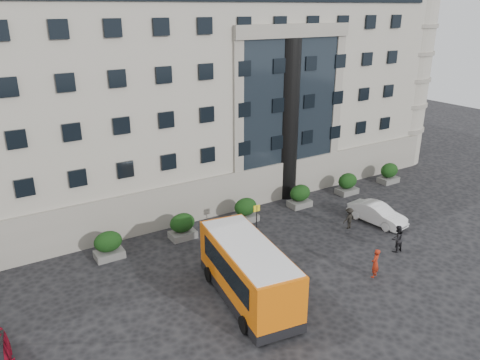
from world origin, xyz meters
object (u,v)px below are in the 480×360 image
at_px(pedestrian_b, 397,239).
at_px(hedge_d, 300,196).
at_px(hedge_b, 182,226).
at_px(pedestrian_a, 375,263).
at_px(hedge_c, 246,210).
at_px(white_taxi, 377,214).
at_px(bus_stop_sign, 257,216).
at_px(pedestrian_c, 349,218).
at_px(hedge_a, 108,245).
at_px(minibus, 248,270).
at_px(hedge_e, 347,184).
at_px(hedge_f, 389,173).

bearing_deg(pedestrian_b, hedge_d, -82.82).
distance_m(hedge_b, pedestrian_a, 13.02).
xyz_separation_m(hedge_d, pedestrian_a, (-2.85, -10.61, -0.02)).
relative_size(hedge_c, white_taxi, 0.41).
relative_size(bus_stop_sign, pedestrian_c, 1.58).
distance_m(bus_stop_sign, white_taxi, 9.48).
height_order(hedge_d, pedestrian_c, hedge_d).
relative_size(pedestrian_a, pedestrian_c, 1.14).
distance_m(hedge_a, hedge_b, 5.20).
bearing_deg(white_taxi, hedge_d, 111.04).
bearing_deg(hedge_b, minibus, -90.62).
height_order(minibus, pedestrian_a, minibus).
relative_size(white_taxi, pedestrian_c, 2.81).
bearing_deg(hedge_a, white_taxi, -16.35).
xyz_separation_m(minibus, pedestrian_b, (11.20, -0.68, -0.89)).
bearing_deg(hedge_d, pedestrian_a, -105.04).
bearing_deg(pedestrian_c, white_taxi, 165.30).
bearing_deg(hedge_b, pedestrian_a, -54.55).
bearing_deg(pedestrian_a, bus_stop_sign, -88.31).
distance_m(hedge_d, pedestrian_c, 5.04).
distance_m(minibus, pedestrian_c, 11.58).
relative_size(hedge_b, bus_stop_sign, 0.73).
height_order(hedge_c, minibus, minibus).
distance_m(hedge_d, white_taxi, 6.19).
bearing_deg(hedge_e, pedestrian_b, -116.08).
xyz_separation_m(hedge_f, pedestrian_b, (-9.69, -9.18, -0.00)).
height_order(hedge_e, minibus, minibus).
height_order(hedge_d, pedestrian_b, pedestrian_b).
xyz_separation_m(hedge_f, pedestrian_c, (-9.89, -5.01, -0.13)).
relative_size(hedge_e, pedestrian_b, 0.99).
relative_size(hedge_b, hedge_d, 1.00).
distance_m(hedge_e, bus_stop_sign, 11.67).
xyz_separation_m(hedge_d, white_taxi, (2.95, -5.44, -0.19)).
height_order(bus_stop_sign, minibus, minibus).
relative_size(hedge_a, bus_stop_sign, 0.73).
bearing_deg(hedge_f, hedge_b, 180.00).
distance_m(pedestrian_a, pedestrian_b, 3.83).
bearing_deg(hedge_e, hedge_b, 180.00).
distance_m(hedge_c, hedge_f, 15.60).
height_order(hedge_c, hedge_d, same).
xyz_separation_m(hedge_d, hedge_e, (5.20, 0.00, 0.00)).
relative_size(hedge_a, hedge_c, 1.00).
height_order(hedge_d, hedge_e, same).
bearing_deg(minibus, hedge_e, 36.74).
distance_m(hedge_a, hedge_f, 26.00).
relative_size(bus_stop_sign, pedestrian_b, 1.36).
bearing_deg(bus_stop_sign, pedestrian_b, -43.16).
bearing_deg(pedestrian_b, bus_stop_sign, -40.38).
bearing_deg(hedge_b, pedestrian_b, -39.58).
bearing_deg(pedestrian_c, hedge_f, -157.81).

